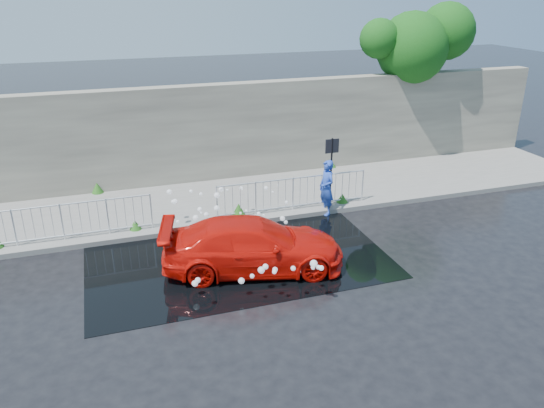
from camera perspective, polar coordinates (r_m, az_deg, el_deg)
The scene contains 13 objects.
ground at distance 13.72m, azimuth -4.76°, elevation -7.93°, with size 90.00×90.00×0.00m, color black.
pavement at distance 18.10m, azimuth -8.57°, elevation 0.00°, with size 30.00×4.00×0.15m, color slate.
curb at distance 16.29m, azimuth -7.30°, elevation -2.55°, with size 30.00×0.25×0.16m, color slate.
retaining_wall at distance 19.58m, azimuth -10.04°, elevation 7.30°, with size 30.00×0.60×3.50m, color #5B554C.
puddle at distance 14.66m, azimuth -3.80°, elevation -5.72°, with size 8.00×5.00×0.01m, color black.
sign_post at distance 16.97m, azimuth 6.41°, elevation 4.51°, with size 0.45×0.06×2.50m.
tree at distance 22.77m, azimuth 15.59°, elevation 16.36°, with size 4.91×2.84×6.34m.
railing_left at distance 16.19m, azimuth -21.68°, elevation -1.68°, with size 5.05×0.05×1.10m.
railing_right at distance 17.08m, azimuth 2.25°, elevation 1.24°, with size 5.05×0.05×1.10m.
weeds at distance 17.41m, azimuth -9.93°, elevation -0.12°, with size 12.17×3.93×0.41m.
water_spray at distance 14.75m, azimuth -3.76°, elevation -2.67°, with size 3.65×5.58×1.07m.
red_car at distance 13.79m, azimuth -2.05°, elevation -4.46°, with size 1.91×4.69×1.36m, color red.
person at distance 17.08m, azimuth 5.89°, elevation 1.76°, with size 0.66×0.43×1.81m, color #2445B4.
Camera 1 is at (-2.63, -11.53, 6.95)m, focal length 35.00 mm.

